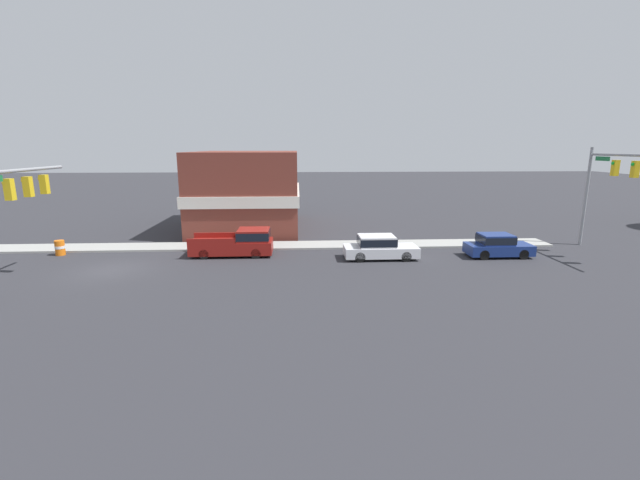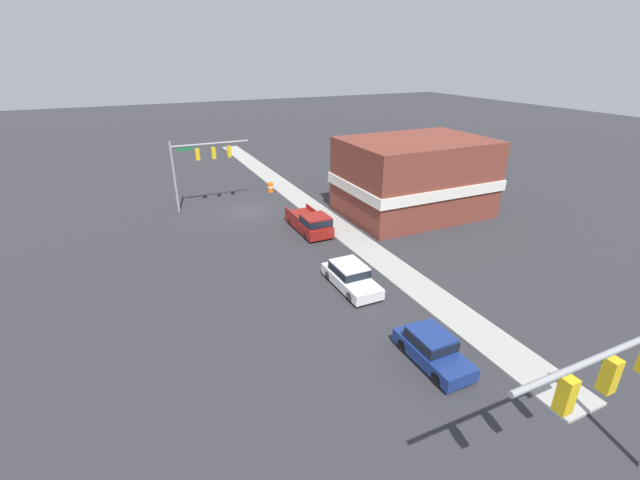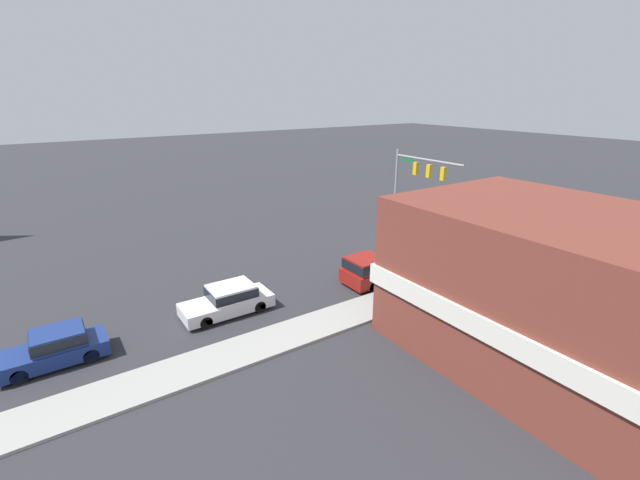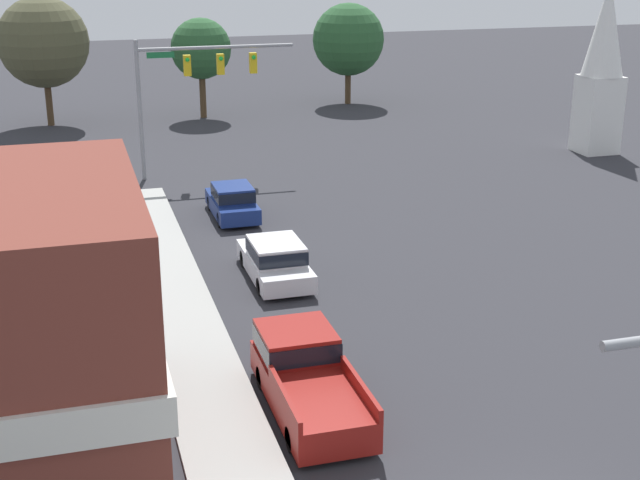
# 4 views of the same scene
# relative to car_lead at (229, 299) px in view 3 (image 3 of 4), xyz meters

# --- Properties ---
(ground_plane) EXTENTS (200.00, 200.00, 0.00)m
(ground_plane) POSITION_rel_car_lead_xyz_m (1.86, -16.52, -0.80)
(ground_plane) COLOR #2D2D33
(sidewalk_curb) EXTENTS (2.40, 60.00, 0.14)m
(sidewalk_curb) POSITION_rel_car_lead_xyz_m (-3.84, -16.52, -0.73)
(sidewalk_curb) COLOR #9E9E99
(sidewalk_curb) RESTS_ON ground
(near_signal_assembly) EXTENTS (7.19, 0.49, 6.56)m
(near_signal_assembly) POSITION_rel_car_lead_xyz_m (5.33, -19.27, 4.00)
(near_signal_assembly) COLOR gray
(near_signal_assembly) RESTS_ON ground
(car_lead) EXTENTS (1.95, 4.80, 1.54)m
(car_lead) POSITION_rel_car_lead_xyz_m (0.00, 0.00, 0.00)
(car_lead) COLOR black
(car_lead) RESTS_ON ground
(car_second_ahead) EXTENTS (1.79, 4.24, 1.54)m
(car_second_ahead) POSITION_rel_car_lead_xyz_m (-0.08, 8.00, -0.00)
(car_second_ahead) COLOR black
(car_second_ahead) RESTS_ON ground
(pickup_truck_parked) EXTENTS (2.12, 5.46, 1.80)m
(pickup_truck_parked) POSITION_rel_car_lead_xyz_m (-1.38, -9.28, 0.09)
(pickup_truck_parked) COLOR black
(pickup_truck_parked) RESTS_ON ground
(construction_barrel) EXTENTS (0.63, 0.63, 1.02)m
(construction_barrel) POSITION_rel_car_lead_xyz_m (-2.04, -21.46, -0.28)
(construction_barrel) COLOR orange
(construction_barrel) RESTS_ON ground
(corner_brick_building) EXTENTS (12.94, 9.18, 6.80)m
(corner_brick_building) POSITION_rel_car_lead_xyz_m (-11.86, -9.75, 2.55)
(corner_brick_building) COLOR brown
(corner_brick_building) RESTS_ON ground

